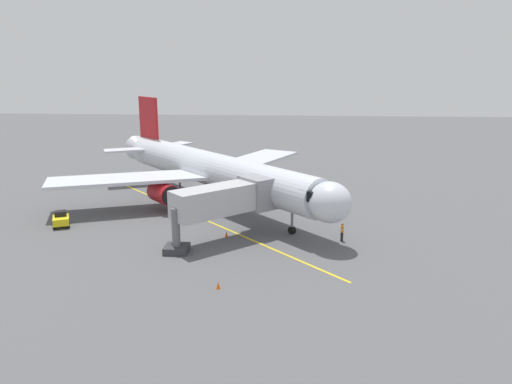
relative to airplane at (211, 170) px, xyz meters
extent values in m
plane|color=#565659|center=(0.57, 0.83, -4.00)|extent=(220.00, 220.00, 0.00)
cube|color=yellow|center=(-0.19, 6.21, -4.00)|extent=(27.38, 29.48, 0.01)
cylinder|color=silver|center=(-0.19, 0.21, 0.10)|extent=(25.91, 27.51, 3.80)
ellipsoid|color=silver|center=(-12.57, 13.55, 0.10)|extent=(5.37, 5.39, 3.61)
cone|color=silver|center=(12.39, -13.35, 0.10)|extent=(4.55, 4.53, 3.42)
cube|color=black|center=(-11.62, 12.52, 0.65)|extent=(3.46, 3.37, 0.90)
cube|color=silver|center=(-3.91, -8.32, -0.50)|extent=(11.95, 17.64, 0.36)
cylinder|color=red|center=(-3.76, -4.47, -2.00)|extent=(4.00, 4.06, 2.30)
cylinder|color=black|center=(-4.95, -3.19, -2.00)|extent=(1.68, 1.58, 2.10)
cube|color=silver|center=(8.59, 3.28, -0.50)|extent=(17.78, 10.93, 0.36)
cylinder|color=red|center=(4.74, 3.42, -2.00)|extent=(4.00, 4.06, 2.30)
cylinder|color=black|center=(3.55, 4.70, -2.00)|extent=(1.68, 1.58, 2.10)
cube|color=red|center=(10.35, -11.16, 3.90)|extent=(3.53, 3.76, 7.20)
cube|color=silver|center=(7.80, -13.11, 0.70)|extent=(5.21, 6.76, 0.24)
cube|color=silver|center=(12.49, -8.76, 0.70)|extent=(6.82, 4.87, 0.24)
cylinder|color=slate|center=(-9.37, 10.10, -2.27)|extent=(0.24, 0.24, 2.77)
cylinder|color=black|center=(-9.37, 10.10, -3.65)|extent=(0.81, 0.82, 0.70)
cylinder|color=slate|center=(-0.06, -3.76, -2.07)|extent=(0.24, 0.24, 2.77)
cylinder|color=black|center=(-0.06, -3.76, -3.45)|extent=(1.08, 1.11, 1.10)
cylinder|color=slate|center=(3.76, -0.22, -2.07)|extent=(0.24, 0.24, 2.77)
cylinder|color=black|center=(3.76, -0.22, -3.45)|extent=(1.08, 1.11, 1.10)
cube|color=#B7B7BC|center=(-2.91, 12.69, -0.10)|extent=(8.37, 8.03, 2.50)
cube|color=gray|center=(-6.21, 9.63, -0.10)|extent=(4.23, 4.25, 3.00)
cylinder|color=slate|center=(0.39, 15.75, -2.05)|extent=(0.70, 0.70, 3.90)
cube|color=#333338|center=(0.39, 15.75, -3.70)|extent=(2.00, 2.00, 0.60)
cylinder|color=#23232D|center=(-13.91, 11.83, -3.56)|extent=(0.26, 0.26, 0.88)
cube|color=orange|center=(-13.91, 11.83, -2.82)|extent=(0.25, 0.39, 0.60)
cube|color=silver|center=(-13.91, 11.83, -2.82)|extent=(0.26, 0.41, 0.10)
sphere|color=brown|center=(-13.91, 11.83, -2.40)|extent=(0.22, 0.22, 0.22)
cube|color=yellow|center=(13.48, 9.66, -3.35)|extent=(2.33, 2.72, 0.70)
cube|color=black|center=(13.61, 9.39, -2.75)|extent=(1.38, 1.28, 0.50)
cylinder|color=black|center=(12.56, 10.11, -3.70)|extent=(0.48, 0.65, 0.60)
cylinder|color=black|center=(13.73, 10.66, -3.70)|extent=(0.48, 0.65, 0.60)
cylinder|color=black|center=(13.23, 8.66, -3.70)|extent=(0.48, 0.65, 0.60)
cylinder|color=black|center=(14.41, 9.21, -3.70)|extent=(0.48, 0.65, 0.60)
cone|color=#F2590F|center=(-4.24, 22.60, -3.73)|extent=(0.32, 0.32, 0.55)
cone|color=#F2590F|center=(-3.31, 11.51, -3.73)|extent=(0.32, 0.32, 0.55)
camera|label=1|loc=(-9.51, 54.82, 11.33)|focal=34.74mm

